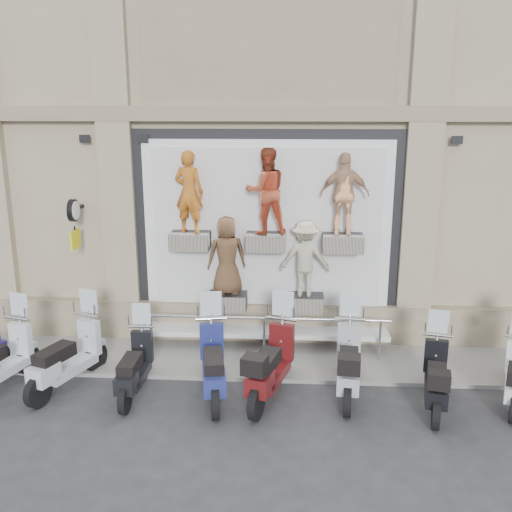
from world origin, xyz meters
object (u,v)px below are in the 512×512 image
object	(u,v)px
clock_sign_bracket	(74,217)
scooter_e	(213,351)
scooter_c	(66,345)
scooter_d	(134,355)
scooter_g	(349,350)
scooter_h	(437,366)
guard_rail	(264,338)
scooter_f	(271,351)

from	to	relation	value
clock_sign_bracket	scooter_e	distance (m)	4.15
scooter_c	clock_sign_bracket	bearing A→B (deg)	122.11
clock_sign_bracket	scooter_e	world-z (taller)	clock_sign_bracket
clock_sign_bracket	scooter_d	size ratio (longest dim) A/B	0.55
scooter_g	scooter_h	size ratio (longest dim) A/B	1.09
guard_rail	clock_sign_bracket	xyz separation A→B (m)	(-3.90, 0.47, 2.34)
scooter_f	scooter_e	bearing A→B (deg)	-163.76
scooter_g	scooter_d	bearing A→B (deg)	-170.63
clock_sign_bracket	scooter_d	xyz separation A→B (m)	(1.68, -2.03, -2.05)
scooter_c	scooter_e	bearing A→B (deg)	17.39
scooter_h	scooter_f	bearing A→B (deg)	-171.94
scooter_h	scooter_e	bearing A→B (deg)	-170.72
scooter_f	scooter_h	size ratio (longest dim) A/B	1.13
guard_rail	scooter_e	world-z (taller)	scooter_e
scooter_d	scooter_g	distance (m)	3.78
guard_rail	scooter_h	distance (m)	3.45
scooter_c	scooter_f	bearing A→B (deg)	18.32
scooter_f	scooter_g	size ratio (longest dim) A/B	1.04
scooter_f	scooter_g	bearing A→B (deg)	23.45
scooter_e	scooter_c	bearing A→B (deg)	167.61
scooter_d	scooter_h	distance (m)	5.21
scooter_e	scooter_g	world-z (taller)	scooter_e
scooter_g	scooter_e	bearing A→B (deg)	-169.24
clock_sign_bracket	guard_rail	bearing A→B (deg)	-6.84
scooter_d	guard_rail	bearing A→B (deg)	35.22
guard_rail	scooter_c	bearing A→B (deg)	-157.98
scooter_c	scooter_d	distance (m)	1.29
scooter_c	scooter_h	size ratio (longest dim) A/B	1.09
scooter_g	clock_sign_bracket	bearing A→B (deg)	167.59
guard_rail	clock_sign_bracket	world-z (taller)	clock_sign_bracket
scooter_d	scooter_f	world-z (taller)	scooter_f
scooter_d	scooter_h	bearing A→B (deg)	-1.37
clock_sign_bracket	scooter_g	size ratio (longest dim) A/B	0.49
guard_rail	clock_sign_bracket	size ratio (longest dim) A/B	4.96
guard_rail	scooter_f	bearing A→B (deg)	-82.59
clock_sign_bracket	scooter_c	world-z (taller)	clock_sign_bracket
clock_sign_bracket	scooter_c	distance (m)	2.75
scooter_d	scooter_f	bearing A→B (deg)	1.19
scooter_c	scooter_h	xyz separation A→B (m)	(6.49, -0.28, -0.07)
scooter_c	scooter_g	world-z (taller)	scooter_c
scooter_e	scooter_g	size ratio (longest dim) A/B	1.02
clock_sign_bracket	scooter_c	xyz separation A→B (m)	(0.41, -1.88, -1.96)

